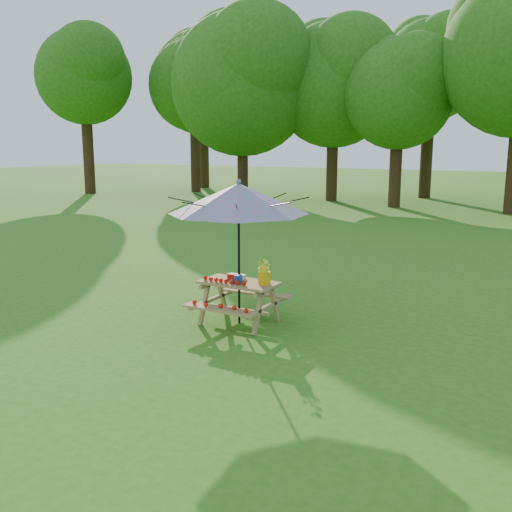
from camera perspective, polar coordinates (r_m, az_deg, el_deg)
The scene contains 5 objects.
picnic_table at distance 8.89m, azimuth -1.70°, elevation -4.72°, with size 1.20×1.32×0.67m.
patio_umbrella at distance 8.59m, azimuth -1.76°, elevation 5.75°, with size 2.65×2.65×2.25m.
produce_bins at distance 8.81m, azimuth -1.91°, elevation -2.19°, with size 0.32×0.38×0.13m.
tomatoes_row at distance 8.72m, azimuth -3.16°, elevation -2.47°, with size 0.77×0.13×0.07m, color red, non-canonical shape.
flower_bucket at distance 8.60m, azimuth 0.84°, elevation -1.40°, with size 0.31×0.29×0.41m.
Camera 1 is at (-0.11, -3.67, 2.75)m, focal length 40.00 mm.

